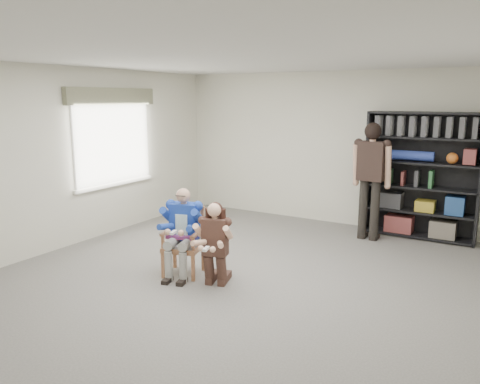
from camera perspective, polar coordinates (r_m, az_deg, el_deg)
The scene contains 8 objects.
room_shell at distance 5.74m, azimuth -1.33°, elevation 2.21°, with size 6.00×7.00×2.80m, color silver, non-canonical shape.
floor at distance 6.12m, azimuth -1.27°, elevation -10.84°, with size 6.00×7.00×0.01m, color #5E5C58.
window_left at distance 8.34m, azimuth -15.12°, elevation 6.27°, with size 0.16×2.00×1.75m, color white, non-canonical shape.
armchair at distance 6.25m, azimuth -6.95°, elevation -6.03°, with size 0.52×0.51×0.90m, color #925B32, non-canonical shape.
seated_man at distance 6.22m, azimuth -6.98°, elevation -4.84°, with size 0.51×0.70×1.17m, color #174598, non-canonical shape.
kneeling_woman at distance 5.81m, azimuth -3.13°, elevation -6.44°, with size 0.45×0.72×1.08m, color #3B281E, non-canonical shape.
bookshelf at distance 8.29m, azimuth 21.23°, elevation 1.82°, with size 1.80×0.38×2.10m, color black, non-canonical shape.
standing_man at distance 7.93m, azimuth 15.60°, elevation 1.10°, with size 0.59×0.33×1.92m, color black, non-canonical shape.
Camera 1 is at (3.00, -4.81, 2.31)m, focal length 35.00 mm.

